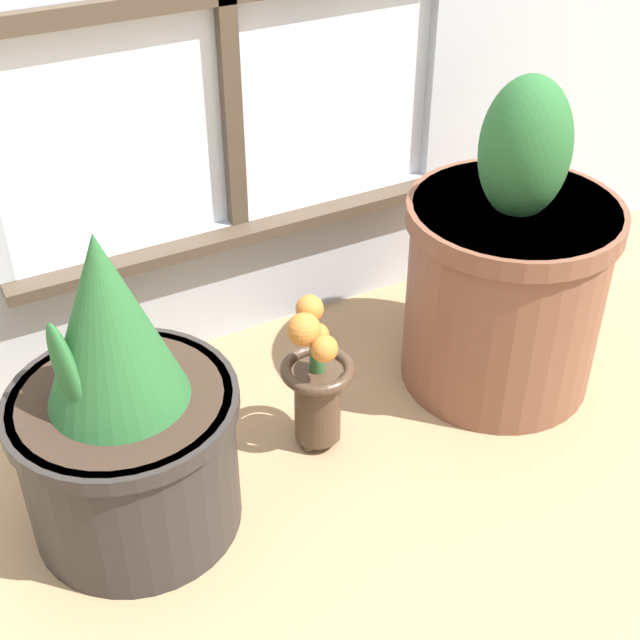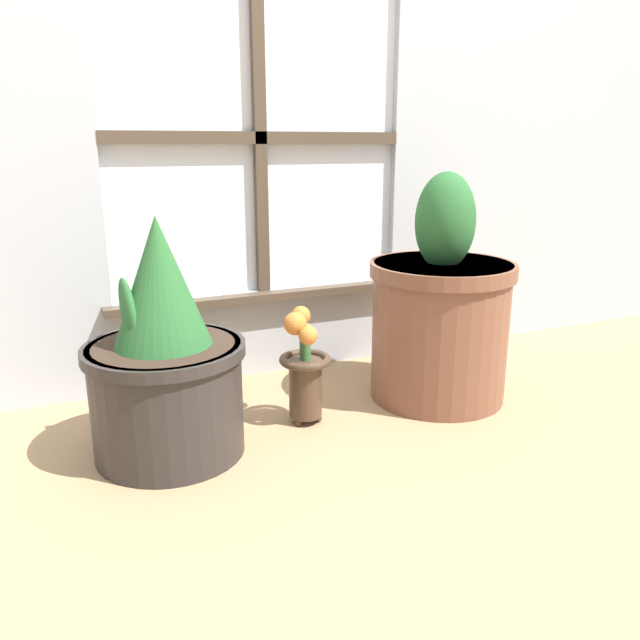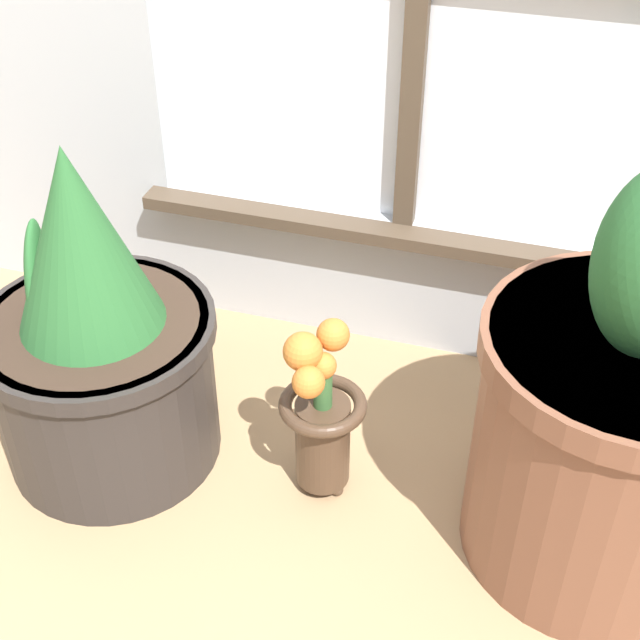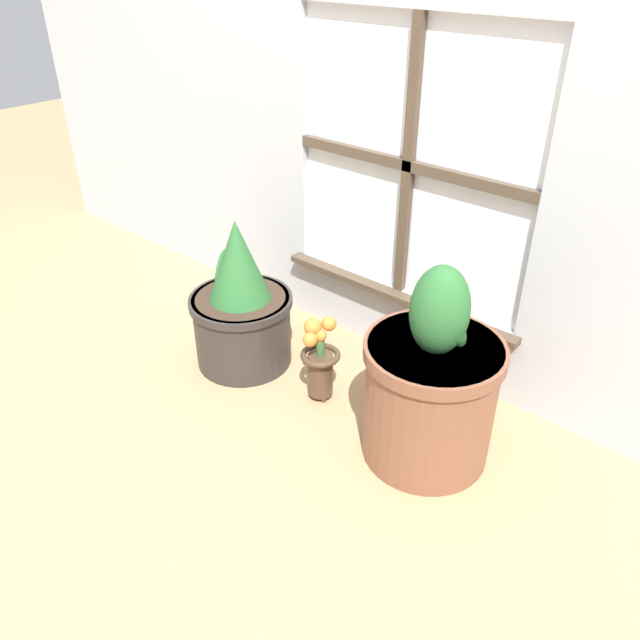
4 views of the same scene
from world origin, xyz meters
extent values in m
plane|color=tan|center=(0.00, 0.00, 0.00)|extent=(10.00, 10.00, 0.00)
cube|color=#B2B7BC|center=(0.00, 0.58, 0.14)|extent=(0.92, 0.05, 0.27)
cube|color=#4C3D2D|center=(0.00, 0.54, 0.26)|extent=(0.98, 0.06, 0.02)
cylinder|color=#2D2826|center=(-0.39, 0.14, 0.14)|extent=(0.35, 0.35, 0.27)
cylinder|color=#2D2826|center=(-0.39, 0.14, 0.26)|extent=(0.37, 0.37, 0.03)
cylinder|color=#38281E|center=(-0.39, 0.14, 0.27)|extent=(0.33, 0.33, 0.01)
cone|color=#28602D|center=(-0.39, 0.14, 0.42)|extent=(0.22, 0.22, 0.30)
ellipsoid|color=#28602D|center=(-0.46, 0.12, 0.35)|extent=(0.06, 0.13, 0.20)
cylinder|color=brown|center=(0.39, 0.17, 0.20)|extent=(0.39, 0.39, 0.40)
cylinder|color=brown|center=(0.39, 0.17, 0.38)|extent=(0.41, 0.41, 0.04)
cylinder|color=#38281E|center=(0.39, 0.17, 0.39)|extent=(0.35, 0.35, 0.01)
sphere|color=#473323|center=(-0.03, 0.19, 0.01)|extent=(0.02, 0.02, 0.02)
sphere|color=#473323|center=(-0.06, 0.14, 0.01)|extent=(0.02, 0.02, 0.02)
sphere|color=#473323|center=(0.00, 0.14, 0.01)|extent=(0.02, 0.02, 0.02)
cylinder|color=#473323|center=(-0.03, 0.16, 0.10)|extent=(0.09, 0.09, 0.16)
torus|color=#473323|center=(-0.03, 0.16, 0.18)|extent=(0.14, 0.14, 0.02)
cylinder|color=#386633|center=(-0.03, 0.16, 0.22)|extent=(0.03, 0.03, 0.09)
sphere|color=orange|center=(-0.03, 0.16, 0.25)|extent=(0.04, 0.04, 0.04)
sphere|color=orange|center=(-0.03, 0.20, 0.29)|extent=(0.05, 0.05, 0.05)
sphere|color=orange|center=(-0.06, 0.15, 0.28)|extent=(0.06, 0.06, 0.06)
sphere|color=orange|center=(-0.04, 0.12, 0.26)|extent=(0.05, 0.05, 0.05)
camera|label=1|loc=(-0.62, -0.95, 1.19)|focal=50.00mm
camera|label=2|loc=(-0.62, -1.26, 0.72)|focal=35.00mm
camera|label=3|loc=(0.26, -0.80, 1.11)|focal=50.00mm
camera|label=4|loc=(1.10, -1.14, 1.38)|focal=35.00mm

